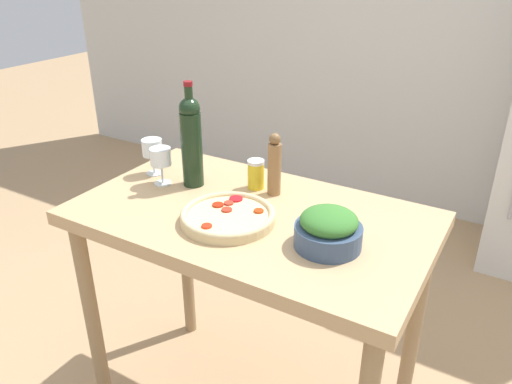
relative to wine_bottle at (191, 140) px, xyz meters
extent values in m
cube|color=silver|center=(0.30, 2.15, 0.16)|extent=(6.40, 0.06, 2.60)
cube|color=tan|center=(0.30, -0.08, -0.20)|extent=(1.19, 0.70, 0.05)
cylinder|color=#967A55|center=(-0.24, -0.37, -0.68)|extent=(0.06, 0.06, 0.91)
cylinder|color=#967A55|center=(-0.24, 0.21, -0.68)|extent=(0.06, 0.06, 0.91)
cylinder|color=#967A55|center=(0.84, 0.21, -0.68)|extent=(0.06, 0.06, 0.91)
cylinder|color=black|center=(0.00, 0.00, -0.04)|extent=(0.08, 0.08, 0.28)
sphere|color=black|center=(0.00, 0.00, 0.12)|extent=(0.08, 0.08, 0.08)
cylinder|color=black|center=(0.00, 0.00, 0.16)|extent=(0.03, 0.03, 0.08)
cylinder|color=maroon|center=(0.00, 0.00, 0.20)|extent=(0.03, 0.03, 0.02)
cylinder|color=silver|center=(-0.10, -0.05, -0.18)|extent=(0.06, 0.06, 0.00)
cylinder|color=silver|center=(-0.10, -0.05, -0.14)|extent=(0.01, 0.01, 0.07)
cylinder|color=white|center=(-0.10, -0.05, -0.07)|extent=(0.08, 0.08, 0.06)
cylinder|color=maroon|center=(-0.10, -0.05, -0.09)|extent=(0.07, 0.07, 0.02)
cylinder|color=silver|center=(-0.19, 0.00, -0.18)|extent=(0.06, 0.06, 0.00)
cylinder|color=silver|center=(-0.19, 0.00, -0.14)|extent=(0.01, 0.01, 0.07)
cylinder|color=white|center=(-0.19, 0.00, -0.07)|extent=(0.08, 0.08, 0.06)
cylinder|color=maroon|center=(-0.19, 0.00, -0.09)|extent=(0.07, 0.07, 0.02)
cylinder|color=olive|center=(0.30, 0.08, -0.08)|extent=(0.05, 0.05, 0.19)
sphere|color=brown|center=(0.30, 0.08, 0.03)|extent=(0.04, 0.04, 0.04)
cylinder|color=#384C6B|center=(0.61, -0.15, -0.14)|extent=(0.20, 0.20, 0.07)
ellipsoid|color=#38752D|center=(0.61, -0.15, -0.09)|extent=(0.17, 0.17, 0.07)
cylinder|color=#DBC189|center=(0.27, -0.17, -0.16)|extent=(0.31, 0.31, 0.03)
torus|color=#DBC189|center=(0.27, -0.17, -0.15)|extent=(0.31, 0.31, 0.02)
cylinder|color=red|center=(0.23, -0.07, -0.15)|extent=(0.05, 0.05, 0.01)
cylinder|color=red|center=(0.26, -0.27, -0.15)|extent=(0.03, 0.03, 0.01)
cylinder|color=#B53121|center=(0.23, -0.11, -0.15)|extent=(0.03, 0.03, 0.01)
cylinder|color=#AC210C|center=(0.21, -0.14, -0.15)|extent=(0.04, 0.04, 0.01)
cylinder|color=#B02D1D|center=(0.25, -0.15, -0.15)|extent=(0.03, 0.03, 0.01)
cylinder|color=#B0320F|center=(0.34, -0.11, -0.15)|extent=(0.03, 0.03, 0.01)
cylinder|color=yellow|center=(0.22, 0.09, -0.13)|extent=(0.06, 0.06, 0.10)
cylinder|color=white|center=(0.22, 0.09, -0.07)|extent=(0.06, 0.06, 0.01)
camera|label=1|loc=(1.06, -1.35, 0.61)|focal=35.00mm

